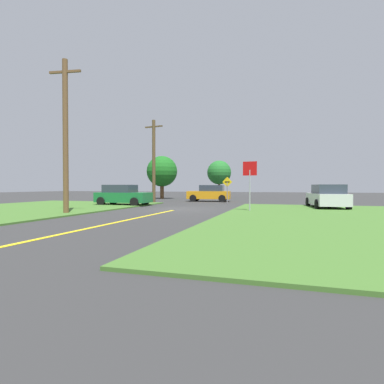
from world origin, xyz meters
TOP-DOWN VIEW (x-y plane):
  - ground_plane at (0.00, 0.00)m, footprint 120.00×120.00m
  - grass_verge_right at (9.57, -4.00)m, footprint 12.00×20.00m
  - grass_verge_left at (-9.57, -4.00)m, footprint 12.00×20.00m
  - lane_stripe_center at (0.00, -8.00)m, footprint 0.20×14.00m
  - stop_sign at (4.71, -0.78)m, footprint 0.81×0.13m
  - parked_car_near_building at (-5.46, 2.27)m, footprint 4.32×1.99m
  - car_on_crossroad at (9.37, 3.52)m, footprint 2.50×4.70m
  - car_approaching_junction at (-0.51, 10.53)m, footprint 4.31×2.34m
  - utility_pole_near at (-4.60, -5.10)m, footprint 1.80×0.37m
  - utility_pole_mid at (-4.90, 6.91)m, footprint 1.80×0.33m
  - direction_sign at (1.74, 7.92)m, footprint 0.90×0.12m
  - oak_tree_left at (-7.49, 14.93)m, footprint 3.66×3.66m
  - pine_tree_center at (-1.59, 19.98)m, footprint 3.11×3.11m

SIDE VIEW (x-z plane):
  - ground_plane at x=0.00m, z-range 0.00..0.00m
  - lane_stripe_center at x=0.00m, z-range 0.00..0.01m
  - grass_verge_right at x=9.57m, z-range 0.00..0.08m
  - grass_verge_left at x=-9.57m, z-range 0.00..0.08m
  - parked_car_near_building at x=-5.46m, z-range -0.01..1.61m
  - car_approaching_junction at x=-0.51m, z-range -0.01..1.61m
  - car_on_crossroad at x=9.37m, z-range 0.00..1.62m
  - direction_sign at x=1.74m, z-range 0.28..2.62m
  - stop_sign at x=4.71m, z-range 0.63..3.58m
  - pine_tree_center at x=-1.59m, z-range 0.85..5.70m
  - oak_tree_left at x=-7.49m, z-range 0.72..5.84m
  - utility_pole_mid at x=-4.90m, z-range 0.11..7.69m
  - utility_pole_near at x=-4.60m, z-range 0.13..8.42m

